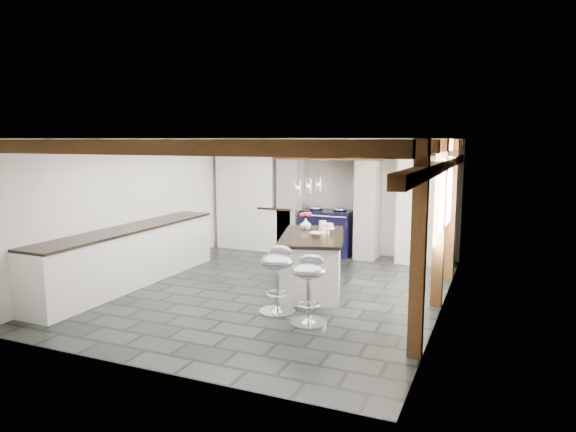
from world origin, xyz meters
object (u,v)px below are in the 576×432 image
at_px(range_cooker, 328,232).
at_px(bar_stool_far, 278,272).
at_px(bar_stool_near, 309,282).
at_px(kitchen_island, 312,262).

distance_m(range_cooker, bar_stool_far, 3.63).
bearing_deg(bar_stool_near, bar_stool_far, 141.89).
height_order(bar_stool_near, bar_stool_far, bar_stool_far).
xyz_separation_m(bar_stool_near, bar_stool_far, (-0.53, 0.24, 0.02)).
distance_m(bar_stool_near, bar_stool_far, 0.58).
bearing_deg(kitchen_island, bar_stool_far, -109.31).
xyz_separation_m(range_cooker, kitchen_island, (0.57, -2.43, -0.02)).
relative_size(kitchen_island, bar_stool_near, 2.20).
bearing_deg(range_cooker, kitchen_island, -76.88).
bearing_deg(bar_stool_far, range_cooker, 96.23).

